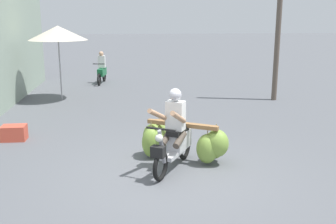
% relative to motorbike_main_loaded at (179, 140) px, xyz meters
% --- Properties ---
extents(ground_plane, '(120.00, 120.00, 0.00)m').
position_rel_motorbike_main_loaded_xyz_m(ground_plane, '(-0.26, -0.71, -0.47)').
color(ground_plane, '#56595E').
extents(motorbike_main_loaded, '(1.82, 1.97, 1.58)m').
position_rel_motorbike_main_loaded_xyz_m(motorbike_main_loaded, '(0.00, 0.00, 0.00)').
color(motorbike_main_loaded, black).
rests_on(motorbike_main_loaded, ground).
extents(motorbike_distant_ahead_left, '(0.52, 1.61, 1.40)m').
position_rel_motorbike_main_loaded_xyz_m(motorbike_distant_ahead_left, '(-2.10, 10.00, 0.10)').
color(motorbike_distant_ahead_left, black).
rests_on(motorbike_distant_ahead_left, ground).
extents(market_umbrella_near_shop, '(2.01, 2.01, 2.58)m').
position_rel_motorbike_main_loaded_xyz_m(market_umbrella_near_shop, '(-3.32, 6.55, 1.86)').
color(market_umbrella_near_shop, '#99999E').
rests_on(market_umbrella_near_shop, ground).
extents(produce_crate, '(0.56, 0.40, 0.36)m').
position_rel_motorbike_main_loaded_xyz_m(produce_crate, '(-3.72, 1.85, -0.29)').
color(produce_crate, '#CC4C38').
rests_on(produce_crate, ground).
extents(utility_pole, '(0.18, 0.18, 6.05)m').
position_rel_motorbike_main_loaded_xyz_m(utility_pole, '(4.16, 5.76, 2.55)').
color(utility_pole, brown).
rests_on(utility_pole, ground).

